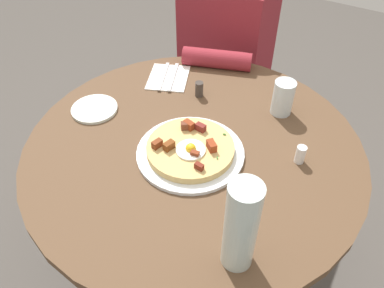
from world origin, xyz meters
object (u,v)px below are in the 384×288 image
(breakfast_pizza, at_px, (190,148))
(bread_plate, at_px, (95,109))
(fork, at_px, (173,77))
(pizza_plate, at_px, (190,153))
(water_glass, at_px, (283,98))
(salt_shaker, at_px, (300,154))
(person_seated, at_px, (224,73))
(water_bottle, at_px, (241,227))
(knife, at_px, (163,76))
(dining_table, at_px, (193,181))
(pepper_shaker, at_px, (199,89))

(breakfast_pizza, height_order, bread_plate, breakfast_pizza)
(breakfast_pizza, distance_m, fork, 0.40)
(pizza_plate, relative_size, breakfast_pizza, 1.24)
(water_glass, xyz_separation_m, salt_shaker, (0.13, -0.19, -0.03))
(person_seated, relative_size, pizza_plate, 3.62)
(water_glass, relative_size, water_bottle, 0.46)
(salt_shaker, bearing_deg, breakfast_pizza, -154.24)
(fork, bearing_deg, water_bottle, -159.11)
(knife, xyz_separation_m, salt_shaker, (0.57, -0.15, 0.02))
(dining_table, height_order, water_bottle, water_bottle)
(pizza_plate, relative_size, knife, 1.74)
(water_bottle, bearing_deg, salt_shaker, 87.46)
(person_seated, bearing_deg, fork, -90.48)
(pizza_plate, xyz_separation_m, pepper_shaker, (-0.12, 0.26, 0.02))
(person_seated, height_order, bread_plate, person_seated)
(water_bottle, bearing_deg, bread_plate, 159.05)
(person_seated, height_order, fork, person_seated)
(bread_plate, xyz_separation_m, knife, (0.09, 0.28, 0.00))
(fork, distance_m, water_bottle, 0.76)
(breakfast_pizza, distance_m, bread_plate, 0.38)
(dining_table, bearing_deg, breakfast_pizza, -71.40)
(pizza_plate, bearing_deg, water_glass, 64.90)
(breakfast_pizza, xyz_separation_m, pepper_shaker, (-0.12, 0.26, 0.00))
(water_glass, bearing_deg, fork, -177.47)
(breakfast_pizza, relative_size, bread_plate, 1.67)
(bread_plate, bearing_deg, water_glass, 30.28)
(dining_table, relative_size, person_seated, 0.89)
(fork, bearing_deg, breakfast_pizza, -162.93)
(bread_plate, xyz_separation_m, pepper_shaker, (0.26, 0.25, 0.02))
(person_seated, bearing_deg, knife, -94.84)
(fork, height_order, salt_shaker, salt_shaker)
(dining_table, relative_size, fork, 5.64)
(person_seated, distance_m, salt_shaker, 0.83)
(knife, relative_size, salt_shaker, 3.25)
(dining_table, xyz_separation_m, bread_plate, (-0.36, -0.03, 0.17))
(pizza_plate, xyz_separation_m, water_bottle, (0.26, -0.23, 0.12))
(pepper_shaker, bearing_deg, dining_table, -63.51)
(bread_plate, height_order, knife, bread_plate)
(breakfast_pizza, height_order, salt_shaker, breakfast_pizza)
(fork, height_order, knife, same)
(pizza_plate, relative_size, water_glass, 2.71)
(dining_table, height_order, knife, knife)
(dining_table, distance_m, breakfast_pizza, 0.20)
(water_glass, bearing_deg, water_bottle, -78.47)
(bread_plate, relative_size, water_glass, 1.31)
(breakfast_pizza, bearing_deg, pizza_plate, -13.19)
(salt_shaker, height_order, pepper_shaker, salt_shaker)
(knife, height_order, water_glass, water_glass)
(water_glass, bearing_deg, salt_shaker, -55.13)
(dining_table, height_order, bread_plate, bread_plate)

